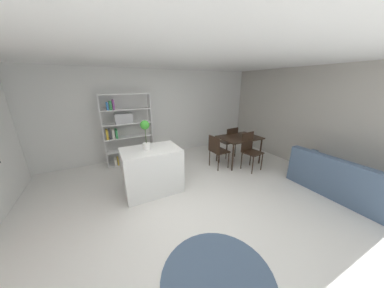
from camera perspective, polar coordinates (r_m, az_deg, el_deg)
The scene contains 13 objects.
ground_plane at distance 3.60m, azimuth -1.64°, elevation -18.59°, with size 10.01×10.01×0.00m, color silver.
ceiling_slab at distance 2.91m, azimuth -2.18°, elevation 27.56°, with size 7.27×5.73×0.06m.
back_partition at distance 5.64m, azimuth -14.42°, elevation 9.04°, with size 7.27×0.06×2.60m, color silver.
right_partition_gray at distance 5.55m, azimuth 34.33°, elevation 6.26°, with size 0.06×5.73×2.60m, color #B2ADA3.
kitchen_island at distance 3.87m, azimuth -12.58°, elevation -8.10°, with size 1.14×0.76×0.94m, color white.
potted_plant_on_island at distance 3.60m, azimuth -14.57°, elevation 3.61°, with size 0.18×0.18×0.58m.
open_bookshelf at distance 5.25m, azimuth -20.68°, elevation 5.01°, with size 1.28×0.33×1.94m.
foreground_floor_rug at distance 2.65m, azimuth 8.13°, elevation -36.53°, with size 1.34×1.34×0.01m, color #475B75.
dining_table at distance 5.22m, azimuth 14.79°, elevation 1.34°, with size 1.10×0.82×0.77m.
dining_chair_far at distance 5.58m, azimuth 11.82°, elevation 1.36°, with size 0.46×0.46×0.94m.
dining_chair_island_side at distance 4.81m, azimuth 7.86°, elevation -1.53°, with size 0.43×0.47×0.89m.
dining_chair_near at distance 4.95m, azimuth 17.85°, elevation -1.15°, with size 0.49×0.47×0.98m.
sofa at distance 4.83m, azimuth 40.82°, elevation -9.38°, with size 0.94×2.02×0.82m.
Camera 1 is at (-1.22, -2.60, 2.17)m, focal length 16.82 mm.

